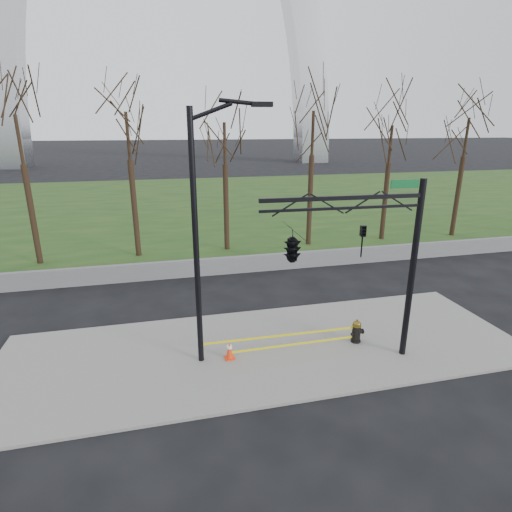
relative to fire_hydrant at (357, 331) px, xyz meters
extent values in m
plane|color=black|center=(-3.23, 0.35, -0.50)|extent=(500.00, 500.00, 0.00)
cube|color=gray|center=(-3.23, 0.35, -0.45)|extent=(18.00, 6.00, 0.10)
cube|color=#1D3F17|center=(-3.23, 30.35, -0.47)|extent=(120.00, 40.00, 0.06)
cube|color=#59595B|center=(-3.23, 8.35, -0.05)|extent=(60.00, 0.30, 0.90)
cylinder|color=black|center=(-0.01, 0.00, -0.37)|extent=(0.35, 0.35, 0.06)
cylinder|color=black|center=(-0.01, 0.00, -0.09)|extent=(0.27, 0.27, 0.62)
cylinder|color=black|center=(0.20, 0.03, -0.04)|extent=(0.23, 0.20, 0.17)
cylinder|color=black|center=(-0.17, -0.02, -0.07)|extent=(0.12, 0.12, 0.10)
cylinder|color=brown|center=(-0.01, 0.00, 0.24)|extent=(0.31, 0.31, 0.06)
ellipsoid|color=brown|center=(-0.01, 0.00, 0.31)|extent=(0.29, 0.29, 0.22)
cylinder|color=brown|center=(-0.01, 0.00, 0.43)|extent=(0.06, 0.06, 0.08)
cube|color=#F0340C|center=(-4.60, -0.04, -0.38)|extent=(0.35, 0.35, 0.04)
cone|color=#F0340C|center=(-4.60, -0.04, -0.08)|extent=(0.25, 0.25, 0.58)
cylinder|color=white|center=(-4.60, -0.04, 0.03)|extent=(0.18, 0.18, 0.09)
cylinder|color=black|center=(-5.53, 0.09, 3.50)|extent=(0.18, 0.18, 8.00)
cylinder|color=black|center=(-4.98, 0.04, 7.35)|extent=(1.27, 0.22, 0.56)
cylinder|color=black|center=(-4.14, -0.03, 7.60)|extent=(1.21, 0.22, 0.22)
cube|color=black|center=(-3.54, -0.08, 7.55)|extent=(0.62, 0.27, 0.14)
cylinder|color=black|center=(1.17, -1.09, 2.50)|extent=(0.20, 0.20, 6.00)
cube|color=black|center=(-1.33, -1.00, 5.00)|extent=(5.00, 0.29, 0.12)
cube|color=black|center=(-1.33, -1.00, 4.70)|extent=(5.00, 0.25, 0.08)
cube|color=#0C5926|center=(0.57, -1.07, 5.35)|extent=(0.90, 0.07, 0.25)
imported|color=black|center=(-0.63, -1.03, 3.65)|extent=(0.17, 0.21, 1.00)
imported|color=black|center=(-2.83, -0.95, 3.65)|extent=(0.61, 2.50, 1.00)
cube|color=yellow|center=(-2.77, 0.04, 0.17)|extent=(5.52, 0.09, 0.08)
cube|color=yellow|center=(-2.31, -0.02, -0.19)|extent=(4.59, 0.04, 0.08)
camera|label=1|loc=(-6.48, -11.69, 6.95)|focal=28.35mm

